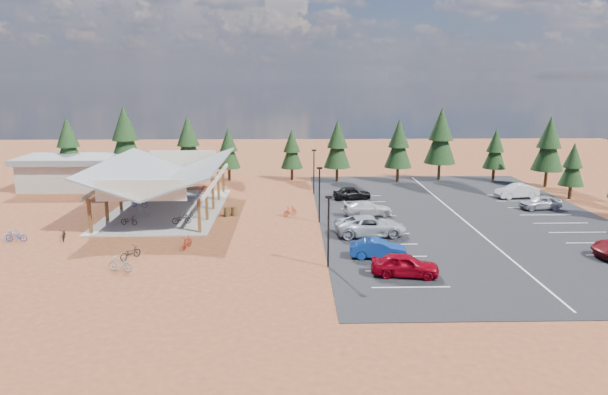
# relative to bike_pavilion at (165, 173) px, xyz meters

# --- Properties ---
(ground) EXTENTS (140.00, 140.00, 0.00)m
(ground) POSITION_rel_bike_pavilion_xyz_m (10.00, -7.00, -3.82)
(ground) COLOR maroon
(ground) RESTS_ON ground
(asphalt_lot) EXTENTS (27.00, 44.00, 0.04)m
(asphalt_lot) POSITION_rel_bike_pavilion_xyz_m (28.50, -4.00, -3.80)
(asphalt_lot) COLOR black
(asphalt_lot) RESTS_ON ground
(concrete_pad) EXTENTS (10.60, 18.60, 0.10)m
(concrete_pad) POSITION_rel_bike_pavilion_xyz_m (0.00, 0.00, -3.77)
(concrete_pad) COLOR gray
(concrete_pad) RESTS_ON ground
(bike_pavilion) EXTENTS (11.65, 19.40, 4.97)m
(bike_pavilion) POSITION_rel_bike_pavilion_xyz_m (0.00, 0.00, 0.00)
(bike_pavilion) COLOR #532F17
(bike_pavilion) RESTS_ON concrete_pad
(outbuilding) EXTENTS (11.00, 7.00, 3.90)m
(outbuilding) POSITION_rel_bike_pavilion_xyz_m (-14.00, 11.00, -1.80)
(outbuilding) COLOR #ADA593
(outbuilding) RESTS_ON ground
(lamp_post_0) EXTENTS (0.50, 0.25, 5.14)m
(lamp_post_0) POSITION_rel_bike_pavilion_xyz_m (15.00, -17.00, -0.85)
(lamp_post_0) COLOR black
(lamp_post_0) RESTS_ON ground
(lamp_post_1) EXTENTS (0.50, 0.25, 5.14)m
(lamp_post_1) POSITION_rel_bike_pavilion_xyz_m (15.00, -5.00, -0.85)
(lamp_post_1) COLOR black
(lamp_post_1) RESTS_ON ground
(lamp_post_2) EXTENTS (0.50, 0.25, 5.14)m
(lamp_post_2) POSITION_rel_bike_pavilion_xyz_m (15.00, 7.00, -0.85)
(lamp_post_2) COLOR black
(lamp_post_2) RESTS_ON ground
(trash_bin_0) EXTENTS (0.60, 0.60, 0.90)m
(trash_bin_0) POSITION_rel_bike_pavilion_xyz_m (6.93, -2.50, -3.37)
(trash_bin_0) COLOR #49361A
(trash_bin_0) RESTS_ON ground
(trash_bin_1) EXTENTS (0.60, 0.60, 0.90)m
(trash_bin_1) POSITION_rel_bike_pavilion_xyz_m (6.25, -2.67, -3.37)
(trash_bin_1) COLOR #49361A
(trash_bin_1) RESTS_ON ground
(pine_0) EXTENTS (3.56, 3.56, 8.30)m
(pine_0) POSITION_rel_bike_pavilion_xyz_m (-14.99, 14.01, 1.24)
(pine_0) COLOR #382314
(pine_0) RESTS_ON ground
(pine_1) EXTENTS (4.15, 4.15, 9.68)m
(pine_1) POSITION_rel_bike_pavilion_xyz_m (-8.00, 14.11, 2.09)
(pine_1) COLOR #382314
(pine_1) RESTS_ON ground
(pine_2) EXTENTS (3.62, 3.62, 8.43)m
(pine_2) POSITION_rel_bike_pavilion_xyz_m (-0.32, 14.23, 1.32)
(pine_2) COLOR #382314
(pine_2) RESTS_ON ground
(pine_3) EXTENTS (2.95, 2.95, 6.87)m
(pine_3) POSITION_rel_bike_pavilion_xyz_m (4.51, 15.50, 0.37)
(pine_3) COLOR #382314
(pine_3) RESTS_ON ground
(pine_4) EXTENTS (2.83, 2.83, 6.59)m
(pine_4) POSITION_rel_bike_pavilion_xyz_m (12.54, 15.82, 0.20)
(pine_4) COLOR #382314
(pine_4) RESTS_ON ground
(pine_5) EXTENTS (3.38, 3.38, 7.88)m
(pine_5) POSITION_rel_bike_pavilion_xyz_m (18.24, 14.33, 0.99)
(pine_5) COLOR #382314
(pine_5) RESTS_ON ground
(pine_6) EXTENTS (3.43, 3.43, 7.99)m
(pine_6) POSITION_rel_bike_pavilion_xyz_m (25.90, 14.07, 1.05)
(pine_6) COLOR #382314
(pine_6) RESTS_ON ground
(pine_7) EXTENTS (4.00, 4.00, 9.32)m
(pine_7) POSITION_rel_bike_pavilion_xyz_m (31.46, 15.15, 1.87)
(pine_7) COLOR #382314
(pine_7) RESTS_ON ground
(pine_8) EXTENTS (2.88, 2.88, 6.71)m
(pine_8) POSITION_rel_bike_pavilion_xyz_m (38.41, 14.75, 0.27)
(pine_8) COLOR #382314
(pine_8) RESTS_ON ground
(pine_12) EXTENTS (2.66, 2.66, 6.20)m
(pine_12) POSITION_rel_bike_pavilion_xyz_m (42.94, 4.11, -0.05)
(pine_12) COLOR #382314
(pine_12) RESTS_ON ground
(pine_13) EXTENTS (3.68, 3.68, 8.58)m
(pine_13) POSITION_rel_bike_pavilion_xyz_m (43.19, 10.49, 1.42)
(pine_13) COLOR #382314
(pine_13) RESTS_ON ground
(bike_0) EXTENTS (1.63, 0.85, 0.81)m
(bike_0) POSITION_rel_bike_pavilion_xyz_m (-2.11, -5.91, -3.32)
(bike_0) COLOR black
(bike_0) RESTS_ON concrete_pad
(bike_1) EXTENTS (1.85, 0.82, 1.08)m
(bike_1) POSITION_rel_bike_pavilion_xyz_m (-1.73, -3.24, -3.19)
(bike_1) COLOR #909497
(bike_1) RESTS_ON concrete_pad
(bike_2) EXTENTS (2.01, 1.23, 1.00)m
(bike_2) POSITION_rel_bike_pavilion_xyz_m (-3.02, 0.86, -3.23)
(bike_2) COLOR navy
(bike_2) RESTS_ON concrete_pad
(bike_3) EXTENTS (1.62, 0.87, 0.94)m
(bike_3) POSITION_rel_bike_pavilion_xyz_m (-2.87, 6.39, -3.25)
(bike_3) COLOR maroon
(bike_3) RESTS_ON concrete_pad
(bike_4) EXTENTS (1.77, 0.88, 0.89)m
(bike_4) POSITION_rel_bike_pavilion_xyz_m (2.54, -5.64, -3.28)
(bike_4) COLOR black
(bike_4) RESTS_ON concrete_pad
(bike_5) EXTENTS (1.50, 0.54, 0.88)m
(bike_5) POSITION_rel_bike_pavilion_xyz_m (2.76, -3.71, -3.28)
(bike_5) COLOR gray
(bike_5) RESTS_ON concrete_pad
(bike_6) EXTENTS (1.73, 1.04, 0.86)m
(bike_6) POSITION_rel_bike_pavilion_xyz_m (2.10, 3.57, -3.29)
(bike_6) COLOR #27389C
(bike_6) RESTS_ON concrete_pad
(bike_7) EXTENTS (1.67, 0.93, 0.97)m
(bike_7) POSITION_rel_bike_pavilion_xyz_m (2.77, 7.20, -3.24)
(bike_7) COLOR maroon
(bike_7) RESTS_ON concrete_pad
(bike_8) EXTENTS (1.18, 1.91, 0.95)m
(bike_8) POSITION_rel_bike_pavilion_xyz_m (-6.27, -9.90, -3.35)
(bike_8) COLOR black
(bike_8) RESTS_ON ground
(bike_9) EXTENTS (1.28, 1.51, 0.94)m
(bike_9) POSITION_rel_bike_pavilion_xyz_m (-10.49, -9.87, -3.36)
(bike_9) COLOR #999DA2
(bike_9) RESTS_ON ground
(bike_10) EXTENTS (1.77, 0.68, 0.92)m
(bike_10) POSITION_rel_bike_pavilion_xyz_m (-9.87, -10.44, -3.37)
(bike_10) COLOR navy
(bike_10) RESTS_ON ground
(bike_11) EXTENTS (0.85, 1.68, 0.97)m
(bike_11) POSITION_rel_bike_pavilion_xyz_m (4.31, -12.56, -3.34)
(bike_11) COLOR maroon
(bike_11) RESTS_ON ground
(bike_12) EXTENTS (1.55, 1.86, 0.96)m
(bike_12) POSITION_rel_bike_pavilion_xyz_m (0.61, -14.96, -3.35)
(bike_12) COLOR black
(bike_12) RESTS_ON ground
(bike_13) EXTENTS (1.93, 1.05, 1.12)m
(bike_13) POSITION_rel_bike_pavilion_xyz_m (0.69, -17.64, -3.27)
(bike_13) COLOR gray
(bike_13) RESTS_ON ground
(bike_15) EXTENTS (1.51, 1.30, 0.94)m
(bike_15) POSITION_rel_bike_pavilion_xyz_m (12.31, -2.68, -3.35)
(bike_15) COLOR maroon
(bike_15) RESTS_ON ground
(car_0) EXTENTS (4.73, 2.51, 1.53)m
(car_0) POSITION_rel_bike_pavilion_xyz_m (20.01, -18.95, -3.02)
(car_0) COLOR maroon
(car_0) RESTS_ON asphalt_lot
(car_1) EXTENTS (4.31, 1.85, 1.38)m
(car_1) POSITION_rel_bike_pavilion_xyz_m (18.81, -15.24, -3.09)
(car_1) COLOR navy
(car_1) RESTS_ON asphalt_lot
(car_2) EXTENTS (6.12, 3.12, 1.66)m
(car_2) POSITION_rel_bike_pavilion_xyz_m (19.06, -9.47, -2.96)
(car_2) COLOR #ACAFB5
(car_2) RESTS_ON asphalt_lot
(car_3) EXTENTS (4.95, 2.50, 1.38)m
(car_3) POSITION_rel_bike_pavilion_xyz_m (19.78, -2.79, -3.09)
(car_3) COLOR #BCBCBC
(car_3) RESTS_ON asphalt_lot
(car_4) EXTENTS (4.31, 2.37, 1.39)m
(car_4) POSITION_rel_bike_pavilion_xyz_m (19.04, 4.25, -3.09)
(car_4) COLOR black
(car_4) RESTS_ON asphalt_lot
(car_8) EXTENTS (4.31, 2.20, 1.41)m
(car_8) POSITION_rel_bike_pavilion_xyz_m (37.49, -0.68, -3.08)
(car_8) COLOR #999AA0
(car_8) RESTS_ON asphalt_lot
(car_9) EXTENTS (4.88, 2.40, 1.54)m
(car_9) POSITION_rel_bike_pavilion_xyz_m (37.23, 4.54, -3.01)
(car_9) COLOR silver
(car_9) RESTS_ON asphalt_lot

